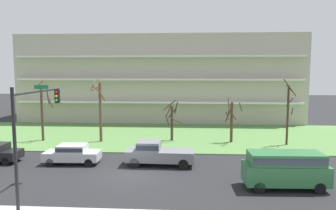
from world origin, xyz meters
The scene contains 12 objects.
ground centered at (0.00, 0.00, 0.00)m, with size 160.00×160.00×0.00m, color #232326.
grass_lawn_strip centered at (0.00, 14.00, 0.04)m, with size 80.00×16.00×0.08m, color #547F42.
apartment_building centered at (0.00, 28.28, 6.34)m, with size 41.22×13.51×12.68m.
tree_far_left centered at (-11.18, 10.47, 3.29)m, with size 1.82×1.86×6.52m.
tree_left centered at (-5.00, 10.41, 3.55)m, with size 1.59×1.79×6.73m.
tree_center centered at (2.51, 11.44, 2.29)m, with size 2.14×2.15×4.38m.
tree_right centered at (8.77, 10.94, 2.51)m, with size 1.91×1.89×4.78m.
tree_far_right centered at (14.22, 10.06, 3.32)m, with size 1.25×1.22×6.73m.
van_green_near_left centered at (10.43, -2.00, 1.40)m, with size 5.27×2.18×2.36m.
sedan_silver_center_left centered at (-5.10, 2.50, 0.87)m, with size 4.46×1.95×1.57m.
pickup_gray_center_right centered at (1.81, 2.51, 1.02)m, with size 5.46×2.17×1.95m.
traffic_signal_mast centered at (-4.67, -4.64, 4.59)m, with size 0.90×5.91×6.67m.
Camera 1 is at (4.24, -22.11, 7.48)m, focal length 33.99 mm.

